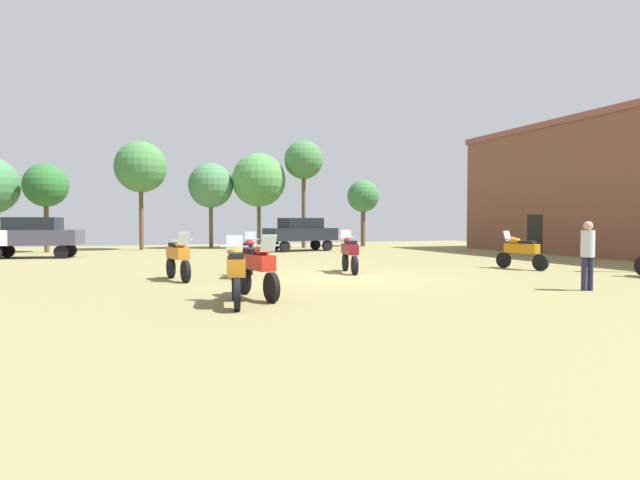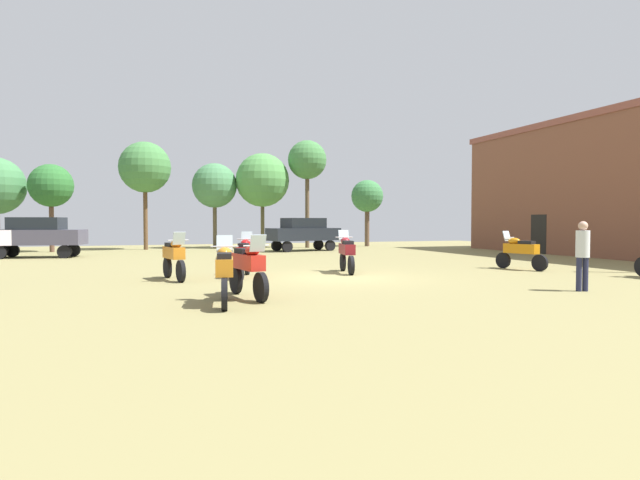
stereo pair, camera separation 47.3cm
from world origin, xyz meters
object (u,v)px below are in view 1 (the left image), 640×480
(tree_2, at_px, (304,161))
(tree_7, at_px, (141,167))
(motorcycle_4, at_px, (248,255))
(person_1, at_px, (588,250))
(brick_building, at_px, (628,186))
(car_2, at_px, (34,234))
(motorcycle_1, at_px, (350,252))
(tree_4, at_px, (211,186))
(motorcycle_8, at_px, (257,267))
(motorcycle_2, at_px, (178,256))
(car_3, at_px, (301,232))
(tree_3, at_px, (363,197))
(tree_6, at_px, (46,186))
(motorcycle_5, at_px, (521,250))
(motorcycle_6, at_px, (236,271))
(tree_9, at_px, (259,180))

(tree_2, bearing_deg, tree_7, 174.76)
(motorcycle_4, relative_size, person_1, 1.19)
(brick_building, bearing_deg, motorcycle_4, -170.31)
(car_2, height_order, tree_2, tree_2)
(motorcycle_1, height_order, tree_4, tree_4)
(car_2, bearing_deg, brick_building, -96.81)
(motorcycle_8, bearing_deg, motorcycle_1, -142.28)
(motorcycle_2, distance_m, tree_4, 19.61)
(car_2, bearing_deg, car_3, -74.66)
(tree_3, bearing_deg, brick_building, -59.23)
(tree_3, distance_m, tree_6, 20.39)
(brick_building, distance_m, car_3, 17.95)
(person_1, relative_size, tree_3, 0.38)
(motorcycle_1, xyz_separation_m, motorcycle_8, (-4.46, -4.86, 0.02))
(motorcycle_2, relative_size, tree_4, 0.37)
(person_1, height_order, tree_2, tree_2)
(motorcycle_4, relative_size, tree_6, 0.42)
(tree_2, distance_m, tree_6, 15.80)
(tree_6, bearing_deg, brick_building, -25.45)
(motorcycle_5, xyz_separation_m, tree_4, (-8.66, 19.52, 3.46))
(car_2, bearing_deg, motorcycle_1, -126.01)
(tree_3, distance_m, tree_4, 10.79)
(motorcycle_5, xyz_separation_m, car_3, (-4.03, 14.40, 0.46))
(car_2, bearing_deg, motorcycle_6, -149.75)
(tree_4, bearing_deg, tree_6, -171.29)
(motorcycle_1, height_order, tree_3, tree_3)
(car_2, bearing_deg, tree_9, -55.98)
(motorcycle_2, height_order, car_2, car_2)
(tree_7, bearing_deg, person_1, -66.98)
(motorcycle_2, bearing_deg, motorcycle_6, 85.86)
(brick_building, height_order, motorcycle_5, brick_building)
(motorcycle_6, distance_m, car_3, 20.61)
(motorcycle_8, distance_m, person_1, 8.57)
(motorcycle_1, bearing_deg, person_1, -48.00)
(motorcycle_2, bearing_deg, tree_9, -122.88)
(tree_3, distance_m, tree_7, 15.25)
(brick_building, xyz_separation_m, motorcycle_4, (-20.86, -3.56, -2.91))
(tree_6, bearing_deg, motorcycle_6, -73.93)
(motorcycle_6, xyz_separation_m, tree_9, (6.17, 23.42, 3.82))
(motorcycle_1, relative_size, motorcycle_2, 1.01)
(car_2, height_order, tree_7, tree_7)
(brick_building, height_order, motorcycle_1, brick_building)
(car_2, height_order, car_3, same)
(motorcycle_6, relative_size, car_2, 0.47)
(motorcycle_4, relative_size, tree_7, 0.32)
(tree_3, xyz_separation_m, tree_7, (-15.16, 0.36, 1.62))
(motorcycle_1, height_order, tree_7, tree_7)
(tree_2, height_order, tree_3, tree_2)
(car_2, relative_size, car_3, 1.00)
(motorcycle_5, xyz_separation_m, motorcycle_6, (-11.75, -4.70, 0.03))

